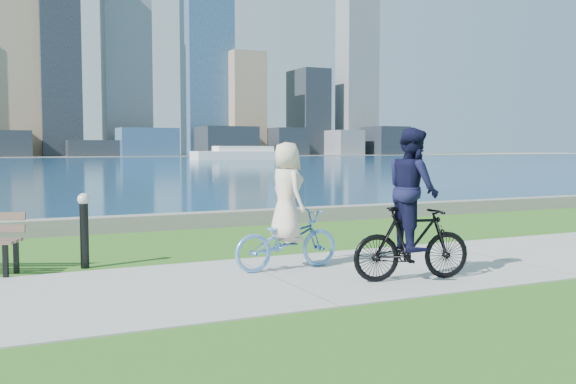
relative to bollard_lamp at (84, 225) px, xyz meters
name	(u,v)px	position (x,y,z in m)	size (l,w,h in m)	color
ground	(277,280)	(2.34, -2.09, -0.67)	(320.00, 320.00, 0.00)	#265717
concrete_path	(277,279)	(2.34, -2.09, -0.66)	(80.00, 3.50, 0.02)	gray
seawall	(166,222)	(2.34, 4.11, -0.49)	(90.00, 0.50, 0.35)	slate
bay_water	(22,163)	(2.34, 69.91, -0.66)	(320.00, 131.00, 0.01)	navy
far_shore	(7,156)	(2.34, 127.91, -0.61)	(320.00, 30.00, 0.12)	gray
city_skyline	(0,30)	(1.82, 127.47, 23.79)	(172.59, 21.37, 76.00)	slate
ferry_far	(243,154)	(33.18, 78.69, 0.19)	(15.12, 4.32, 2.05)	white
bollard_lamp	(84,225)	(0.00, 0.00, 0.00)	(0.19, 0.19, 1.17)	black
cyclist_woman	(287,222)	(2.75, -1.51, 0.07)	(0.70, 1.75, 1.93)	#5F9BE8
cyclist_man	(412,217)	(3.98, -2.99, 0.25)	(0.81, 1.78, 2.12)	black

